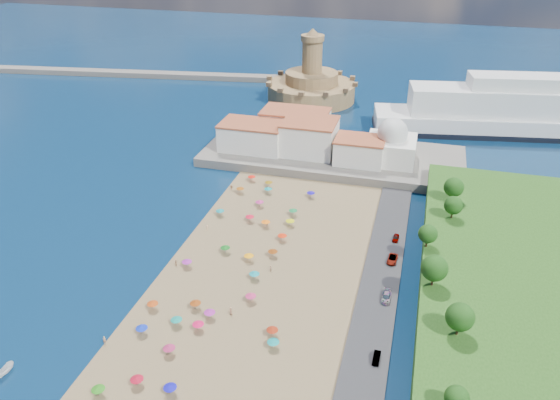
% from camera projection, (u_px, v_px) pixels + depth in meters
% --- Properties ---
extents(ground, '(700.00, 700.00, 0.00)m').
position_uv_depth(ground, '(237.00, 274.00, 132.70)').
color(ground, '#071938').
rests_on(ground, ground).
extents(terrace, '(90.00, 36.00, 3.00)m').
position_uv_depth(terrace, '(332.00, 156.00, 191.72)').
color(terrace, '#59544C').
rests_on(terrace, ground).
extents(jetty, '(18.00, 70.00, 2.40)m').
position_uv_depth(jetty, '(296.00, 119.00, 226.72)').
color(jetty, '#59544C').
rests_on(jetty, ground).
extents(breakwater, '(199.03, 34.77, 2.60)m').
position_uv_depth(breakwater, '(136.00, 74.00, 287.72)').
color(breakwater, '#59544C').
rests_on(breakwater, ground).
extents(waterfront_buildings, '(57.00, 29.00, 11.00)m').
position_uv_depth(waterfront_buildings, '(297.00, 135.00, 192.28)').
color(waterfront_buildings, silver).
rests_on(waterfront_buildings, terrace).
extents(domed_building, '(16.00, 16.00, 15.00)m').
position_uv_depth(domed_building, '(391.00, 144.00, 181.83)').
color(domed_building, silver).
rests_on(domed_building, terrace).
extents(fortress, '(40.00, 40.00, 32.40)m').
position_uv_depth(fortress, '(311.00, 86.00, 249.64)').
color(fortress, '#9D764E').
rests_on(fortress, ground).
extents(cruise_ship, '(130.94, 40.69, 28.28)m').
position_uv_depth(cruise_ship, '(544.00, 114.00, 210.62)').
color(cruise_ship, black).
rests_on(cruise_ship, ground).
extents(beach_parasols, '(32.27, 117.55, 2.20)m').
position_uv_depth(beach_parasols, '(217.00, 290.00, 123.51)').
color(beach_parasols, gray).
rests_on(beach_parasols, beach).
extents(beachgoers, '(32.21, 97.30, 1.88)m').
position_uv_depth(beachgoers, '(201.00, 279.00, 129.07)').
color(beachgoers, tan).
rests_on(beachgoers, beach).
extents(parked_cars, '(2.64, 64.82, 1.45)m').
position_uv_depth(parked_cars, '(387.00, 294.00, 123.49)').
color(parked_cars, gray).
rests_on(parked_cars, promenade).
extents(hillside_trees, '(11.89, 102.56, 7.62)m').
position_uv_depth(hillside_trees, '(445.00, 289.00, 110.90)').
color(hillside_trees, '#382314').
rests_on(hillside_trees, hillside).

